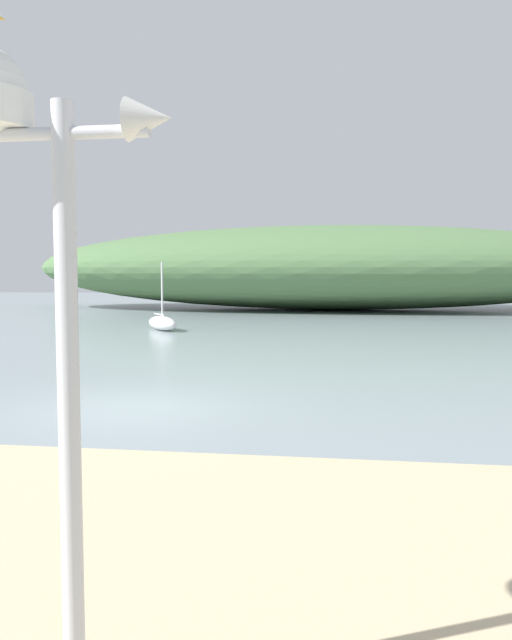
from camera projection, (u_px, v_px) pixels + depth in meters
ground_plane at (131, 408)px, 12.57m from camera, size 120.00×120.00×0.00m
distant_hill at (330, 267)px, 43.88m from camera, size 40.82×13.82×5.62m
mast_structure at (4, 157)px, 3.48m from camera, size 1.35×0.57×3.67m
sailboat_east_reach at (162, 323)px, 28.69m from camera, size 2.23×2.53×3.00m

